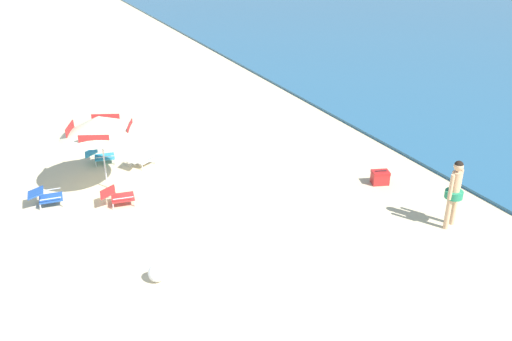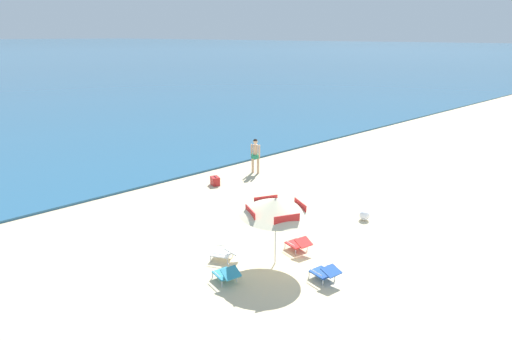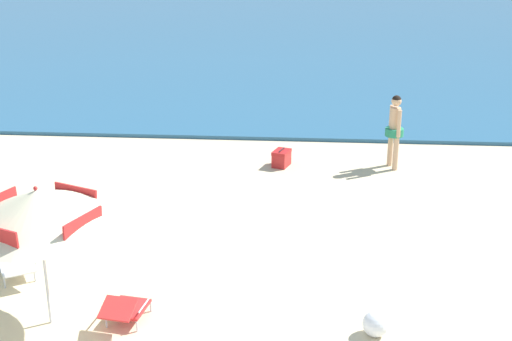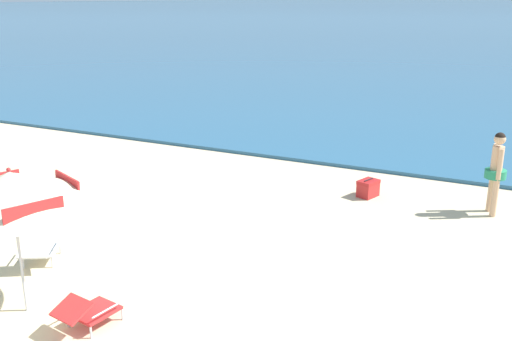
% 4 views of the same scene
% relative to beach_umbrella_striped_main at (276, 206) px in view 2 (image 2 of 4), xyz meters
% --- Properties ---
extents(ground_plane, '(800.00, 800.00, 0.00)m').
position_rel_beach_umbrella_striped_main_xyz_m(ground_plane, '(2.71, -2.21, -1.92)').
color(ground_plane, beige).
extents(beach_umbrella_striped_main, '(2.94, 2.96, 2.25)m').
position_rel_beach_umbrella_striped_main_xyz_m(beach_umbrella_striped_main, '(0.00, 0.00, 0.00)').
color(beach_umbrella_striped_main, silver).
rests_on(beach_umbrella_striped_main, ground).
extents(lounge_chair_under_umbrella, '(0.66, 0.95, 0.51)m').
position_rel_beach_umbrella_striped_main_xyz_m(lounge_chair_under_umbrella, '(1.15, 0.05, -1.65)').
color(lounge_chair_under_umbrella, red).
rests_on(lounge_chair_under_umbrella, ground).
extents(lounge_chair_beside_umbrella, '(0.67, 0.95, 0.51)m').
position_rel_beach_umbrella_striped_main_xyz_m(lounge_chair_beside_umbrella, '(-1.80, 0.18, -1.65)').
color(lounge_chair_beside_umbrella, teal).
rests_on(lounge_chair_beside_umbrella, ground).
extents(lounge_chair_facing_sea, '(0.64, 0.91, 0.50)m').
position_rel_beach_umbrella_striped_main_xyz_m(lounge_chair_facing_sea, '(0.34, -1.70, -1.64)').
color(lounge_chair_facing_sea, '#1E4799').
rests_on(lounge_chair_facing_sea, ground).
extents(lounge_chair_spare_folded, '(0.90, 1.02, 0.51)m').
position_rel_beach_umbrella_striped_main_xyz_m(lounge_chair_spare_folded, '(-0.99, 1.22, -1.65)').
color(lounge_chair_spare_folded, white).
rests_on(lounge_chair_spare_folded, ground).
extents(person_standing_near_shore, '(0.44, 0.52, 1.80)m').
position_rel_beach_umbrella_striped_main_xyz_m(person_standing_near_shore, '(5.93, 7.30, -0.88)').
color(person_standing_near_shore, '#D8A87F').
rests_on(person_standing_near_shore, ground).
extents(cooler_box, '(0.49, 0.58, 0.43)m').
position_rel_beach_umbrella_striped_main_xyz_m(cooler_box, '(3.24, 7.21, -1.72)').
color(cooler_box, red).
rests_on(cooler_box, ground).
extents(beach_ball, '(0.39, 0.39, 0.39)m').
position_rel_beach_umbrella_striped_main_xyz_m(beach_ball, '(4.90, 0.01, -1.73)').
color(beach_ball, white).
rests_on(beach_ball, ground).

